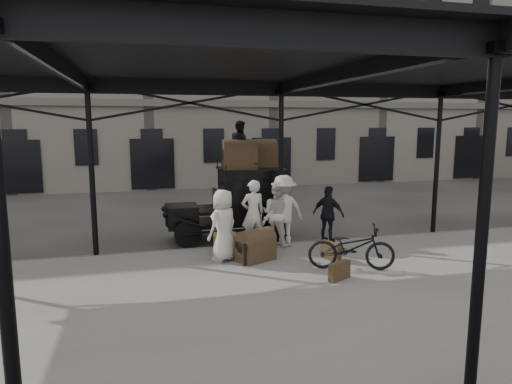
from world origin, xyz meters
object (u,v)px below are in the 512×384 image
Objects in this scene: steamer_trunk_platform at (256,247)px; porter_official at (328,214)px; bicycle at (351,247)px; taxi at (241,200)px; porter_left at (253,213)px; steamer_trunk_roof_near at (240,157)px.

porter_official is at bearing -1.20° from steamer_trunk_platform.
taxi is at bearing 43.22° from bicycle.
porter_left is 1.44m from steamer_trunk_platform.
steamer_trunk_roof_near is (-0.11, 1.21, 1.47)m from porter_left.
bicycle is at bearing -65.81° from taxi.
porter_official is 3.08m from steamer_trunk_roof_near.
porter_left is 2.18m from porter_official.
porter_official is (2.20, -1.59, -0.24)m from taxi.
porter_left is at bearing -88.99° from taxi.
taxi reaches higher than steamer_trunk_platform.
porter_official is at bearing 169.35° from porter_left.
taxi is at bearing -96.14° from porter_left.
porter_official is 2.73m from steamer_trunk_platform.
porter_official is 1.79× the size of steamer_trunk_platform.
porter_official is at bearing -27.66° from steamer_trunk_roof_near.
porter_official reaches higher than steamer_trunk_platform.
taxi is at bearing 74.81° from steamer_trunk_roof_near.
porter_left reaches higher than steamer_trunk_platform.
bicycle is (1.77, -3.95, -0.53)m from taxi.
steamer_trunk_roof_near reaches higher than steamer_trunk_platform.
steamer_trunk_roof_near is at bearing 18.60° from porter_official.
steamer_trunk_roof_near reaches higher than porter_official.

